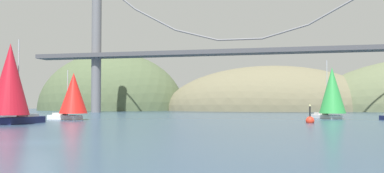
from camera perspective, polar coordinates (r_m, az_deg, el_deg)
ground_plane at (r=31.35m, az=-18.59°, el=-6.62°), size 360.00×360.00×0.00m
headland_center at (r=161.84m, az=9.71°, el=-3.02°), size 75.51×44.00×31.53m
headland_left at (r=176.64m, az=-10.12°, el=-2.95°), size 56.94×44.00×44.30m
suspension_bridge at (r=123.50m, az=5.98°, el=4.99°), size 119.60×6.00×39.34m
sailboat_pink_spinnaker at (r=80.86m, az=-22.24°, el=-0.88°), size 4.63×6.99×8.01m
sailboat_crimson_sail at (r=59.51m, az=-21.65°, el=0.48°), size 4.81×8.93×10.53m
sailboat_red_spinnaker at (r=73.06m, az=-14.66°, el=-1.03°), size 8.04×5.66×7.79m
sailboat_green_sail at (r=79.08m, az=17.04°, el=-0.67°), size 6.60×8.56×9.82m
channel_buoy at (r=61.00m, az=14.52°, el=-4.10°), size 1.10×1.10×2.64m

